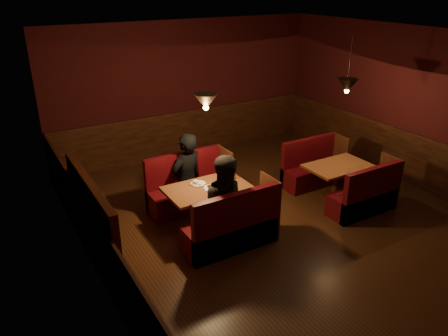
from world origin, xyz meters
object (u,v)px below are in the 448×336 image
second_table (337,174)px  second_bench_far (312,170)px  main_bench_far (189,191)px  second_bench_near (366,198)px  main_bench_near (233,230)px  main_table (208,196)px  diner_a (187,162)px  diner_b (229,191)px

second_table → second_bench_far: 0.70m
main_bench_far → second_bench_near: 2.99m
main_bench_near → second_table: size_ratio=1.26×
second_table → main_table: bearing=173.2°
second_bench_far → diner_a: 2.58m
main_bench_far → second_table: size_ratio=1.26×
main_bench_near → diner_b: (0.02, 0.16, 0.56)m
second_bench_near → diner_a: 3.05m
second_table → diner_a: bearing=158.1°
diner_b → second_bench_far: bearing=40.2°
second_bench_near → second_bench_far: bearing=90.0°
main_table → diner_b: diner_b is taller
main_bench_far → second_bench_far: bearing=-8.1°
diner_a → diner_b: bearing=78.8°
main_bench_far → diner_a: bearing=-140.1°
main_table → diner_a: 0.77m
second_bench_near → main_bench_near: bearing=174.6°
main_bench_far → diner_b: (0.02, -1.30, 0.56)m
second_bench_near → diner_a: size_ratio=0.73×
second_bench_far → diner_b: (-2.44, -0.95, 0.58)m
main_table → diner_a: bearing=91.8°
main_table → second_bench_near: size_ratio=1.03×
main_table → second_bench_far: 2.51m
second_bench_near → diner_b: diner_b is taller
main_table → main_bench_far: bearing=88.9°
main_table → second_table: bearing=-6.8°
second_table → second_bench_near: bearing=-87.8°
second_table → second_bench_far: (0.03, 0.67, -0.19)m
main_bench_near → second_bench_near: 2.47m
main_bench_far → main_bench_near: 1.47m
diner_b → main_bench_near: bearing=-77.8°
main_table → second_bench_near: (2.47, -0.96, -0.25)m
main_bench_near → second_bench_far: main_bench_near is taller
second_bench_far → second_bench_near: 1.35m
diner_a → diner_b: (0.06, -1.27, 0.01)m
main_bench_near → diner_a: size_ratio=0.83×
main_table → main_bench_near: size_ratio=0.91×
main_table → diner_b: (0.03, -0.57, 0.34)m
main_bench_near → second_bench_far: bearing=24.4°
main_table → main_bench_far: (0.01, 0.73, -0.22)m
diner_a → main_bench_near: bearing=77.8°
main_bench_near → second_bench_far: size_ratio=1.14×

